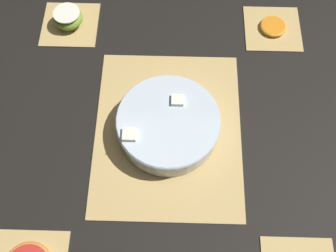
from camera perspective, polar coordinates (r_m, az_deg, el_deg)
name	(u,v)px	position (r m, az deg, el deg)	size (l,w,h in m)	color
ground_plane	(168,132)	(0.93, 0.00, -0.81)	(6.00, 6.00, 0.00)	black
bamboo_mat_center	(168,131)	(0.93, 0.00, -0.73)	(0.43, 0.34, 0.01)	tan
coaster_mat_near_left	(70,24)	(1.13, -14.02, 14.16)	(0.15, 0.15, 0.01)	tan
coaster_mat_far_left	(273,28)	(1.13, 14.93, 13.54)	(0.15, 0.15, 0.01)	tan
fruit_salad_bowl	(168,124)	(0.89, -0.05, 0.27)	(0.24, 0.24, 0.07)	silver
apple_half	(68,18)	(1.11, -14.31, 14.98)	(0.08, 0.08, 0.04)	#7FAD38
orange_slice_whole	(273,26)	(1.12, 15.03, 13.80)	(0.07, 0.07, 0.01)	orange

